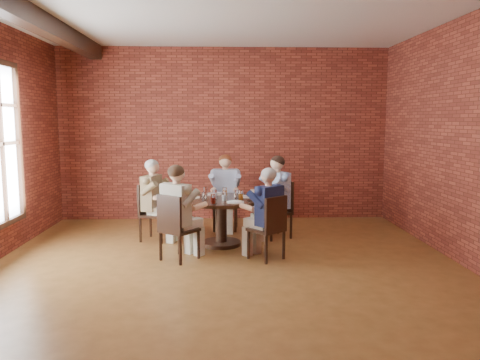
{
  "coord_description": "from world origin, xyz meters",
  "views": [
    {
      "loc": [
        -0.05,
        -5.85,
        1.99
      ],
      "look_at": [
        0.22,
        1.0,
        1.11
      ],
      "focal_mm": 35.0,
      "sensor_mm": 36.0,
      "label": 1
    }
  ],
  "objects_px": {
    "chair_c": "(151,210)",
    "chair_d": "(175,225)",
    "diner_a": "(275,197)",
    "smartphone": "(249,200)",
    "chair_b": "(226,201)",
    "diner_d": "(179,213)",
    "diner_c": "(155,200)",
    "chair_e": "(270,225)",
    "chair_a": "(280,207)",
    "diner_b": "(225,193)",
    "diner_e": "(266,214)",
    "dining_table": "(221,213)"
  },
  "relations": [
    {
      "from": "chair_b",
      "to": "diner_d",
      "type": "relative_size",
      "value": 0.7
    },
    {
      "from": "chair_c",
      "to": "chair_d",
      "type": "distance_m",
      "value": 1.31
    },
    {
      "from": "smartphone",
      "to": "chair_e",
      "type": "bearing_deg",
      "value": -70.72
    },
    {
      "from": "diner_b",
      "to": "diner_e",
      "type": "relative_size",
      "value": 1.03
    },
    {
      "from": "diner_c",
      "to": "chair_d",
      "type": "relative_size",
      "value": 1.41
    },
    {
      "from": "chair_a",
      "to": "diner_a",
      "type": "relative_size",
      "value": 0.7
    },
    {
      "from": "diner_a",
      "to": "smartphone",
      "type": "distance_m",
      "value": 0.78
    },
    {
      "from": "diner_b",
      "to": "diner_d",
      "type": "xyz_separation_m",
      "value": [
        -0.67,
        -1.82,
        -0.0
      ]
    },
    {
      "from": "chair_a",
      "to": "diner_a",
      "type": "bearing_deg",
      "value": -90.0
    },
    {
      "from": "chair_b",
      "to": "diner_b",
      "type": "relative_size",
      "value": 0.7
    },
    {
      "from": "diner_d",
      "to": "smartphone",
      "type": "relative_size",
      "value": 10.82
    },
    {
      "from": "diner_d",
      "to": "diner_e",
      "type": "relative_size",
      "value": 1.03
    },
    {
      "from": "diner_d",
      "to": "chair_e",
      "type": "relative_size",
      "value": 1.47
    },
    {
      "from": "chair_a",
      "to": "chair_b",
      "type": "distance_m",
      "value": 1.12
    },
    {
      "from": "diner_e",
      "to": "chair_a",
      "type": "bearing_deg",
      "value": -145.26
    },
    {
      "from": "chair_b",
      "to": "smartphone",
      "type": "bearing_deg",
      "value": -70.77
    },
    {
      "from": "chair_b",
      "to": "diner_d",
      "type": "bearing_deg",
      "value": -105.46
    },
    {
      "from": "smartphone",
      "to": "diner_e",
      "type": "bearing_deg",
      "value": -73.11
    },
    {
      "from": "diner_b",
      "to": "diner_e",
      "type": "height_order",
      "value": "diner_b"
    },
    {
      "from": "chair_c",
      "to": "chair_d",
      "type": "xyz_separation_m",
      "value": [
        0.52,
        -1.2,
        0.0
      ]
    },
    {
      "from": "chair_e",
      "to": "chair_d",
      "type": "bearing_deg",
      "value": -40.21
    },
    {
      "from": "chair_c",
      "to": "diner_c",
      "type": "bearing_deg",
      "value": -90.0
    },
    {
      "from": "diner_a",
      "to": "chair_d",
      "type": "relative_size",
      "value": 1.46
    },
    {
      "from": "chair_c",
      "to": "diner_d",
      "type": "relative_size",
      "value": 0.69
    },
    {
      "from": "chair_a",
      "to": "diner_c",
      "type": "relative_size",
      "value": 0.72
    },
    {
      "from": "chair_b",
      "to": "diner_e",
      "type": "relative_size",
      "value": 0.72
    },
    {
      "from": "chair_d",
      "to": "chair_e",
      "type": "distance_m",
      "value": 1.35
    },
    {
      "from": "chair_e",
      "to": "chair_b",
      "type": "bearing_deg",
      "value": -112.59
    },
    {
      "from": "dining_table",
      "to": "smartphone",
      "type": "height_order",
      "value": "smartphone"
    },
    {
      "from": "diner_b",
      "to": "diner_c",
      "type": "relative_size",
      "value": 1.02
    },
    {
      "from": "diner_c",
      "to": "chair_d",
      "type": "xyz_separation_m",
      "value": [
        0.44,
        -1.18,
        -0.16
      ]
    },
    {
      "from": "dining_table",
      "to": "diner_e",
      "type": "relative_size",
      "value": 0.94
    },
    {
      "from": "diner_a",
      "to": "smartphone",
      "type": "relative_size",
      "value": 11.02
    },
    {
      "from": "chair_d",
      "to": "smartphone",
      "type": "xyz_separation_m",
      "value": [
        1.09,
        0.66,
        0.24
      ]
    },
    {
      "from": "chair_b",
      "to": "smartphone",
      "type": "height_order",
      "value": "chair_b"
    },
    {
      "from": "chair_d",
      "to": "chair_e",
      "type": "relative_size",
      "value": 1.03
    },
    {
      "from": "chair_b",
      "to": "chair_d",
      "type": "height_order",
      "value": "same"
    },
    {
      "from": "chair_b",
      "to": "chair_d",
      "type": "distance_m",
      "value": 2.11
    },
    {
      "from": "dining_table",
      "to": "chair_c",
      "type": "height_order",
      "value": "chair_c"
    },
    {
      "from": "chair_d",
      "to": "diner_e",
      "type": "distance_m",
      "value": 1.3
    },
    {
      "from": "chair_a",
      "to": "diner_b",
      "type": "relative_size",
      "value": 0.71
    },
    {
      "from": "diner_b",
      "to": "chair_c",
      "type": "xyz_separation_m",
      "value": [
        -1.24,
        -0.69,
        -0.17
      ]
    },
    {
      "from": "chair_b",
      "to": "diner_b",
      "type": "height_order",
      "value": "diner_b"
    },
    {
      "from": "dining_table",
      "to": "diner_a",
      "type": "distance_m",
      "value": 1.03
    },
    {
      "from": "chair_a",
      "to": "diner_d",
      "type": "xyz_separation_m",
      "value": [
        -1.59,
        -1.25,
        0.16
      ]
    },
    {
      "from": "smartphone",
      "to": "chair_d",
      "type": "bearing_deg",
      "value": -150.6
    },
    {
      "from": "smartphone",
      "to": "chair_c",
      "type": "bearing_deg",
      "value": 159.52
    },
    {
      "from": "diner_a",
      "to": "chair_d",
      "type": "bearing_deg",
      "value": -77.09
    },
    {
      "from": "diner_a",
      "to": "chair_e",
      "type": "height_order",
      "value": "diner_a"
    },
    {
      "from": "diner_a",
      "to": "chair_e",
      "type": "relative_size",
      "value": 1.49
    }
  ]
}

